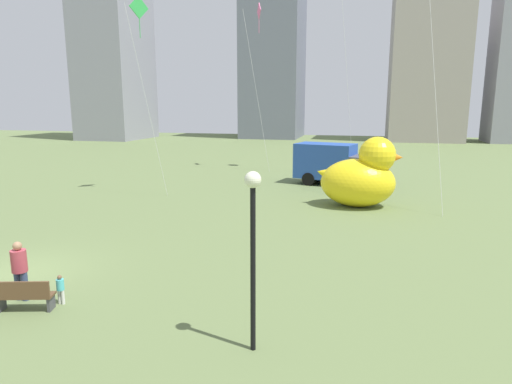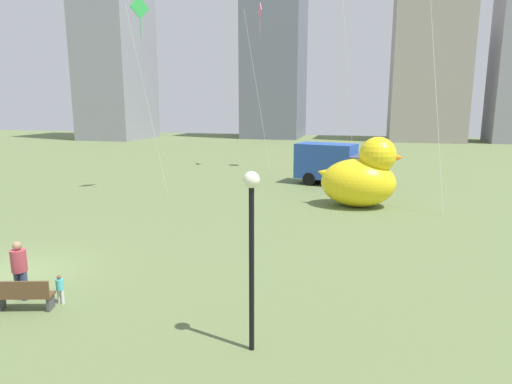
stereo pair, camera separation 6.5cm
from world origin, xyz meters
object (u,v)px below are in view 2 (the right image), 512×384
(box_truck, at_px, (334,164))
(kite_pink, at_px, (260,19))
(person_child, at_px, (60,288))
(park_bench, at_px, (24,295))
(lamppost, at_px, (252,228))
(kite_green, at_px, (140,16))
(person_adult, at_px, (19,268))
(giant_inflatable_duck, at_px, (361,177))

(box_truck, bearing_deg, kite_pink, 138.50)
(person_child, height_order, box_truck, box_truck)
(kite_pink, bearing_deg, park_bench, -90.34)
(lamppost, xyz_separation_m, kite_green, (-10.64, 15.83, 7.68))
(person_child, bearing_deg, box_truck, 73.38)
(kite_pink, relative_size, kite_green, 1.16)
(person_child, bearing_deg, person_adult, -179.30)
(person_child, bearing_deg, giant_inflatable_duck, 60.79)
(person_adult, height_order, box_truck, box_truck)
(park_bench, xyz_separation_m, kite_pink, (0.16, 27.45, 11.84))
(person_adult, bearing_deg, park_bench, -45.18)
(park_bench, relative_size, lamppost, 0.38)
(person_child, relative_size, box_truck, 0.15)
(lamppost, bearing_deg, park_bench, 176.27)
(giant_inflatable_duck, bearing_deg, person_adult, -122.88)
(person_adult, height_order, giant_inflatable_duck, giant_inflatable_duck)
(park_bench, distance_m, person_adult, 0.99)
(lamppost, xyz_separation_m, kite_pink, (-6.33, 27.88, 9.42))
(park_bench, xyz_separation_m, person_child, (0.67, 0.62, 0.00))
(park_bench, xyz_separation_m, kite_green, (-4.15, 15.41, 10.09))
(giant_inflatable_duck, height_order, kite_green, kite_green)
(giant_inflatable_duck, bearing_deg, kite_green, 178.60)
(person_child, bearing_deg, park_bench, -137.05)
(lamppost, height_order, kite_green, kite_green)
(park_bench, distance_m, person_child, 0.91)
(park_bench, distance_m, lamppost, 6.94)
(box_truck, height_order, kite_green, kite_green)
(kite_green, bearing_deg, person_adult, -76.53)
(park_bench, xyz_separation_m, box_truck, (6.90, 21.49, 0.97))
(person_child, height_order, giant_inflatable_duck, giant_inflatable_duck)
(person_adult, distance_m, person_child, 1.36)
(person_adult, xyz_separation_m, lamppost, (7.10, -1.03, 1.92))
(person_child, distance_m, giant_inflatable_duck, 16.62)
(giant_inflatable_duck, relative_size, box_truck, 0.79)
(person_child, relative_size, kite_pink, 0.06)
(giant_inflatable_duck, xyz_separation_m, kite_green, (-12.91, 0.32, 8.92))
(person_adult, distance_m, box_truck, 22.20)
(giant_inflatable_duck, distance_m, box_truck, 6.67)
(giant_inflatable_duck, xyz_separation_m, kite_pink, (-8.60, 12.36, 10.67))
(lamppost, bearing_deg, kite_pink, 102.79)
(person_adult, relative_size, kite_green, 0.15)
(kite_pink, bearing_deg, person_adult, -91.64)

